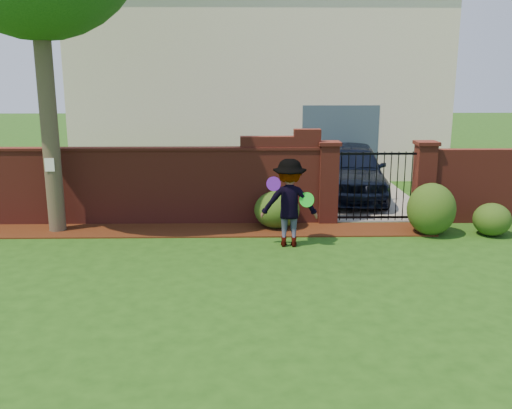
{
  "coord_description": "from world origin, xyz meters",
  "views": [
    {
      "loc": [
        0.5,
        -8.5,
        3.39
      ],
      "look_at": [
        0.7,
        1.4,
        1.05
      ],
      "focal_mm": 39.33,
      "sensor_mm": 36.0,
      "label": 1
    }
  ],
  "objects_px": {
    "man": "(289,203)",
    "frisbee_purple": "(274,184)",
    "frisbee_green": "(307,200)",
    "car": "(351,171)"
  },
  "relations": [
    {
      "from": "car",
      "to": "frisbee_green",
      "type": "distance_m",
      "value": 4.71
    },
    {
      "from": "frisbee_purple",
      "to": "frisbee_green",
      "type": "distance_m",
      "value": 0.75
    },
    {
      "from": "car",
      "to": "frisbee_green",
      "type": "bearing_deg",
      "value": -104.94
    },
    {
      "from": "frisbee_purple",
      "to": "car",
      "type": "bearing_deg",
      "value": 62.57
    },
    {
      "from": "man",
      "to": "frisbee_purple",
      "type": "xyz_separation_m",
      "value": [
        -0.32,
        -0.27,
        0.44
      ]
    },
    {
      "from": "man",
      "to": "frisbee_purple",
      "type": "relative_size",
      "value": 6.29
    },
    {
      "from": "man",
      "to": "frisbee_purple",
      "type": "distance_m",
      "value": 0.61
    },
    {
      "from": "frisbee_purple",
      "to": "frisbee_green",
      "type": "xyz_separation_m",
      "value": [
        0.66,
        0.12,
        -0.34
      ]
    },
    {
      "from": "car",
      "to": "frisbee_purple",
      "type": "relative_size",
      "value": 16.14
    },
    {
      "from": "car",
      "to": "frisbee_purple",
      "type": "height_order",
      "value": "car"
    }
  ]
}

